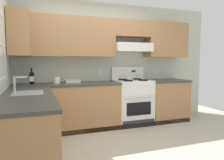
% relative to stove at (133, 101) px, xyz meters
% --- Properties ---
extents(ground_plane, '(7.04, 7.04, 0.00)m').
position_rel_stove_xyz_m(ground_plane, '(-0.79, -1.25, -0.48)').
color(ground_plane, '#B2AA99').
extents(wall_back, '(4.68, 0.57, 2.55)m').
position_rel_stove_xyz_m(wall_back, '(-0.39, 0.27, 1.00)').
color(wall_back, beige).
rests_on(wall_back, ground_plane).
extents(counter_back_run, '(3.60, 0.65, 0.91)m').
position_rel_stove_xyz_m(counter_back_run, '(-0.68, -0.01, -0.03)').
color(counter_back_run, '#A87A4C').
rests_on(counter_back_run, ground_plane).
extents(counter_left_run, '(0.63, 1.91, 1.13)m').
position_rel_stove_xyz_m(counter_left_run, '(-2.04, -1.25, -0.02)').
color(counter_left_run, '#A87A4C').
rests_on(counter_left_run, ground_plane).
extents(stove, '(0.76, 0.62, 1.20)m').
position_rel_stove_xyz_m(stove, '(0.00, 0.00, 0.00)').
color(stove, white).
rests_on(stove, ground_plane).
extents(wine_bottle, '(0.08, 0.09, 0.32)m').
position_rel_stove_xyz_m(wine_bottle, '(-2.00, 0.10, 0.56)').
color(wine_bottle, black).
rests_on(wine_bottle, counter_back_run).
extents(bowl, '(0.28, 0.20, 0.06)m').
position_rel_stove_xyz_m(bowl, '(-1.25, 0.11, 0.45)').
color(bowl, beige).
rests_on(bowl, counter_back_run).
extents(paper_towel_roll, '(0.12, 0.12, 0.13)m').
position_rel_stove_xyz_m(paper_towel_roll, '(-1.56, 0.04, 0.50)').
color(paper_towel_roll, white).
rests_on(paper_towel_roll, counter_back_run).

